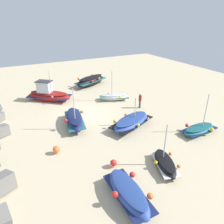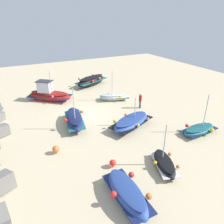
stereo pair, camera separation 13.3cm
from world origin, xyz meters
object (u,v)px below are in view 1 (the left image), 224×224
object	(u,v)px
fishing_boat_6	(74,120)
person_walking	(140,100)
fishing_boat_2	(132,122)
fishing_boat_7	(199,129)
fishing_boat_5	(114,97)
mooring_buoy_1	(56,149)
mooring_buoy_0	(113,163)
fishing_boat_1	(165,163)
fishing_boat_3	(91,81)
fishing_boat_4	(128,193)
fishing_boat_0	(48,94)

from	to	relation	value
fishing_boat_6	person_walking	distance (m)	7.79
fishing_boat_2	fishing_boat_7	bearing A→B (deg)	120.47
fishing_boat_2	fishing_boat_5	distance (m)	6.97
fishing_boat_6	mooring_buoy_1	world-z (taller)	fishing_boat_6
mooring_buoy_0	fishing_boat_1	bearing A→B (deg)	-118.63
mooring_buoy_0	person_walking	bearing A→B (deg)	-44.08
fishing_boat_7	person_walking	xyz separation A→B (m)	(6.98, 1.51, 0.62)
fishing_boat_6	mooring_buoy_1	bearing A→B (deg)	155.22
fishing_boat_5	mooring_buoy_0	distance (m)	12.48
fishing_boat_3	fishing_boat_4	distance (m)	21.48
fishing_boat_0	fishing_boat_4	bearing A→B (deg)	131.74
fishing_boat_1	fishing_boat_7	size ratio (longest dim) A/B	0.90
fishing_boat_5	mooring_buoy_0	world-z (taller)	fishing_boat_5
fishing_boat_1	person_walking	size ratio (longest dim) A/B	1.92
fishing_boat_1	fishing_boat_5	distance (m)	12.98
fishing_boat_4	fishing_boat_5	distance (m)	15.32
fishing_boat_2	fishing_boat_5	bearing A→B (deg)	-126.49
fishing_boat_2	fishing_boat_4	xyz separation A→B (m)	(-7.13, 4.73, 0.00)
fishing_boat_7	fishing_boat_3	bearing A→B (deg)	-82.19
fishing_boat_3	mooring_buoy_0	world-z (taller)	fishing_boat_3
fishing_boat_2	fishing_boat_4	distance (m)	8.56
fishing_boat_4	mooring_buoy_1	world-z (taller)	fishing_boat_4
fishing_boat_1	mooring_buoy_1	size ratio (longest dim) A/B	4.99
fishing_boat_0	mooring_buoy_1	bearing A→B (deg)	120.22
mooring_buoy_0	mooring_buoy_1	bearing A→B (deg)	42.36
fishing_boat_2	mooring_buoy_0	xyz separation A→B (m)	(-4.24, 4.14, -0.16)
fishing_boat_1	mooring_buoy_0	size ratio (longest dim) A/B	5.46
fishing_boat_6	person_walking	world-z (taller)	fishing_boat_6
fishing_boat_6	mooring_buoy_0	bearing A→B (deg)	-165.50
fishing_boat_7	mooring_buoy_1	distance (m)	12.23
fishing_boat_4	fishing_boat_6	world-z (taller)	fishing_boat_6
fishing_boat_1	person_walking	xyz separation A→B (m)	(9.26, -4.26, 0.60)
fishing_boat_5	mooring_buoy_0	bearing A→B (deg)	-97.30
fishing_boat_0	fishing_boat_2	bearing A→B (deg)	157.00
fishing_boat_5	mooring_buoy_0	size ratio (longest dim) A/B	6.41
person_walking	fishing_boat_2	bearing A→B (deg)	102.86
fishing_boat_5	person_walking	distance (m)	3.74
fishing_boat_2	mooring_buoy_1	world-z (taller)	fishing_boat_2
fishing_boat_1	fishing_boat_2	xyz separation A→B (m)	(5.92, -1.06, 0.14)
fishing_boat_5	mooring_buoy_1	xyz separation A→B (m)	(-7.62, 8.98, -0.03)
fishing_boat_1	fishing_boat_2	distance (m)	6.02
mooring_buoy_0	fishing_boat_6	bearing A→B (deg)	3.41
fishing_boat_1	fishing_boat_6	distance (m)	9.39
fishing_boat_4	mooring_buoy_1	xyz separation A→B (m)	(6.25, 2.48, -0.14)
fishing_boat_4	fishing_boat_6	size ratio (longest dim) A/B	0.85
fishing_boat_3	fishing_boat_4	world-z (taller)	fishing_boat_3
fishing_boat_5	fishing_boat_0	bearing A→B (deg)	173.95
fishing_boat_0	fishing_boat_5	bearing A→B (deg)	-167.13
fishing_boat_1	fishing_boat_5	size ratio (longest dim) A/B	0.85
fishing_boat_4	fishing_boat_7	xyz separation A→B (m)	(3.48, -9.44, -0.17)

